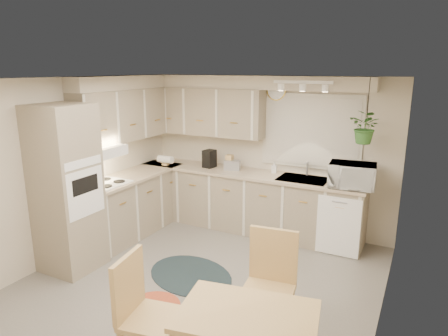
{
  "coord_description": "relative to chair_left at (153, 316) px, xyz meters",
  "views": [
    {
      "loc": [
        2.23,
        -3.69,
        2.52
      ],
      "look_at": [
        0.05,
        0.55,
        1.31
      ],
      "focal_mm": 32.0,
      "sensor_mm": 36.0,
      "label": 1
    }
  ],
  "objects": [
    {
      "name": "knife_block",
      "position": [
        -0.89,
        3.22,
        0.54
      ],
      "size": [
        0.11,
        0.11,
        0.23
      ],
      "primitive_type": "cube",
      "rotation": [
        0.0,
        0.0,
        0.03
      ],
      "color": "tan",
      "rests_on": "counter_back"
    },
    {
      "name": "cooktop",
      "position": [
        -2.05,
        1.67,
        0.43
      ],
      "size": [
        0.52,
        0.58,
        0.02
      ],
      "primitive_type": "cube",
      "color": "white",
      "rests_on": "counter_left"
    },
    {
      "name": "track_light_bar",
      "position": [
        0.33,
        2.92,
        1.82
      ],
      "size": [
        0.8,
        0.04,
        0.04
      ],
      "primitive_type": "cube",
      "color": "white",
      "rests_on": "ceiling"
    },
    {
      "name": "microwave",
      "position": [
        1.02,
        3.07,
        0.63
      ],
      "size": [
        0.63,
        0.39,
        0.41
      ],
      "primitive_type": "imported",
      "rotation": [
        0.0,
        0.0,
        0.11
      ],
      "color": "white",
      "rests_on": "counter_back"
    },
    {
      "name": "sink",
      "position": [
        0.33,
        3.17,
        0.39
      ],
      "size": [
        0.7,
        0.48,
        0.1
      ],
      "primitive_type": "cube",
      "color": "#9FA1A7",
      "rests_on": "counter_back"
    },
    {
      "name": "soffit_left",
      "position": [
        -2.22,
        2.37,
        1.79
      ],
      "size": [
        0.3,
        2.0,
        0.2
      ],
      "primitive_type": "cube",
      "color": "beige",
      "rests_on": "wall_left"
    },
    {
      "name": "oven_stack",
      "position": [
        -2.05,
        0.99,
        0.54
      ],
      "size": [
        0.65,
        0.65,
        2.1
      ],
      "primitive_type": "cube",
      "color": "tan",
      "rests_on": "floor"
    },
    {
      "name": "soffit_back",
      "position": [
        -0.57,
        3.32,
        1.79
      ],
      "size": [
        3.6,
        0.3,
        0.2
      ],
      "primitive_type": "cube",
      "color": "beige",
      "rests_on": "wall_back"
    },
    {
      "name": "soap_bottle",
      "position": [
        -0.17,
        3.32,
        0.47
      ],
      "size": [
        0.11,
        0.18,
        0.08
      ],
      "primitive_type": "imported",
      "rotation": [
        0.0,
        0.0,
        0.21
      ],
      "color": "white",
      "rests_on": "counter_back"
    },
    {
      "name": "toaster",
      "position": [
        -0.83,
        3.19,
        0.5
      ],
      "size": [
        0.28,
        0.2,
        0.15
      ],
      "primitive_type": "cube",
      "rotation": [
        0.0,
        0.0,
        0.25
      ],
      "color": "#9FA1A7",
      "rests_on": "counter_back"
    },
    {
      "name": "range_hood",
      "position": [
        -2.07,
        1.67,
        0.89
      ],
      "size": [
        0.4,
        0.6,
        0.14
      ],
      "primitive_type": "cube",
      "color": "white",
      "rests_on": "upper_cab_left"
    },
    {
      "name": "coffee_maker",
      "position": [
        -1.23,
        3.17,
        0.57
      ],
      "size": [
        0.18,
        0.21,
        0.28
      ],
      "primitive_type": "cube",
      "rotation": [
        0.0,
        0.0,
        -0.12
      ],
      "color": "black",
      "rests_on": "counter_back"
    },
    {
      "name": "wall_right",
      "position": [
        1.63,
        1.37,
        0.69
      ],
      "size": [
        0.04,
        4.2,
        2.4
      ],
      "primitive_type": "cube",
      "color": "beige",
      "rests_on": "floor"
    },
    {
      "name": "wall_oven_face",
      "position": [
        -1.73,
        0.99,
        0.54
      ],
      "size": [
        0.02,
        0.56,
        0.58
      ],
      "primitive_type": "cube",
      "color": "white",
      "rests_on": "oven_stack"
    },
    {
      "name": "chair_back",
      "position": [
        0.71,
        0.79,
        0.01
      ],
      "size": [
        0.54,
        0.54,
        1.04
      ],
      "primitive_type": "cube",
      "rotation": [
        0.0,
        0.0,
        3.26
      ],
      "color": "tan",
      "rests_on": "floor"
    },
    {
      "name": "upper_cab_left",
      "position": [
        -2.2,
        2.37,
        1.31
      ],
      "size": [
        0.35,
        2.0,
        0.75
      ],
      "primitive_type": "cube",
      "color": "tan",
      "rests_on": "wall_left"
    },
    {
      "name": "base_cab_back",
      "position": [
        -0.57,
        3.17,
        -0.06
      ],
      "size": [
        3.6,
        0.6,
        0.9
      ],
      "primitive_type": "cube",
      "color": "tan",
      "rests_on": "floor"
    },
    {
      "name": "floor",
      "position": [
        -0.37,
        1.37,
        -0.51
      ],
      "size": [
        4.2,
        4.2,
        0.0
      ],
      "primitive_type": "plane",
      "color": "slate",
      "rests_on": "ground"
    },
    {
      "name": "braided_rug",
      "position": [
        -0.57,
        1.49,
        -0.51
      ],
      "size": [
        1.4,
        1.22,
        0.01
      ],
      "primitive_type": "ellipsoid",
      "rotation": [
        0.0,
        0.0,
        -0.34
      ],
      "color": "black",
      "rests_on": "floor"
    },
    {
      "name": "dishwasher_front",
      "position": [
        0.93,
        2.86,
        -0.09
      ],
      "size": [
        0.58,
        0.02,
        0.83
      ],
      "primitive_type": "cube",
      "color": "white",
      "rests_on": "base_cab_back"
    },
    {
      "name": "wall_back",
      "position": [
        -0.37,
        3.47,
        0.69
      ],
      "size": [
        4.0,
        0.04,
        2.4
      ],
      "primitive_type": "cube",
      "color": "beige",
      "rests_on": "floor"
    },
    {
      "name": "window_blinds",
      "position": [
        0.33,
        3.44,
        1.09
      ],
      "size": [
        1.4,
        0.02,
        1.0
      ],
      "primitive_type": "cube",
      "color": "silver",
      "rests_on": "wall_back"
    },
    {
      "name": "counter_back",
      "position": [
        -0.57,
        3.16,
        0.41
      ],
      "size": [
        3.64,
        0.64,
        0.04
      ],
      "primitive_type": "cube",
      "color": "tan",
      "rests_on": "base_cab_back"
    },
    {
      "name": "hanging_plant",
      "position": [
        1.15,
        3.07,
        1.21
      ],
      "size": [
        0.53,
        0.56,
        0.34
      ],
      "primitive_type": "imported",
      "rotation": [
        0.0,
        0.0,
        -0.39
      ],
      "color": "#316327",
      "rests_on": "ceiling"
    },
    {
      "name": "wall_front",
      "position": [
        -0.37,
        -0.73,
        0.69
      ],
      "size": [
        4.0,
        0.04,
        2.4
      ],
      "primitive_type": "cube",
      "color": "beige",
      "rests_on": "floor"
    },
    {
      "name": "wall_clock",
      "position": [
        -0.22,
        3.44,
        1.67
      ],
      "size": [
        0.3,
        0.03,
        0.3
      ],
      "primitive_type": "cylinder",
      "rotation": [
        1.57,
        0.0,
        0.0
      ],
      "color": "gold",
      "rests_on": "wall_back"
    },
    {
      "name": "upper_cab_back",
      "position": [
        -1.37,
        3.29,
        1.31
      ],
      "size": [
        2.0,
        0.35,
        0.75
      ],
      "primitive_type": "cube",
      "color": "tan",
      "rests_on": "wall_back"
    },
    {
      "name": "base_cab_left",
      "position": [
        -2.07,
        2.24,
        -0.06
      ],
      "size": [
        0.6,
        1.85,
        0.9
      ],
      "primitive_type": "cube",
      "color": "tan",
      "rests_on": "floor"
    },
    {
      "name": "ceiling",
      "position": [
        -0.37,
        1.37,
        1.89
      ],
      "size": [
        4.2,
        4.2,
        0.0
      ],
      "primitive_type": "plane",
      "color": "white",
      "rests_on": "wall_back"
    },
    {
      "name": "wall_left",
      "position": [
        -2.37,
        1.37,
        0.69
      ],
      "size": [
        0.04,
        4.2,
        2.4
      ],
      "primitive_type": "cube",
      "color": "beige",
      "rests_on": "floor"
    },
    {
      "name": "window_frame",
      "position": [
        0.33,
        3.45,
        1.09
      ],
      "size": [
        1.5,
        0.02,
        1.1
      ],
      "primitive_type": "cube",
      "color": "beige",
      "rests_on": "wall_back"
    },
    {
      "name": "counter_left",
      "position": [
        -2.06,
        2.24,
        0.41
      ],
      "size": [
        0.64,
        1.89,
        0.04
      ],
      "primitive_type": "cube",
      "color": "tan",
      "rests_on": "base_cab_left"
    },
    {
      "name": "pet_bed",
      "position": [
        -0.46,
        0.58,
        -0.45
      ],
      "size": [
        0.63,
        0.63,
        0.13
      ],
      "primitive_type": "cylinder",
      "rotation": [
        0.0,
        0.0,
        0.12
      ],
      "color": "#AF4423",
      "rests_on": "floor"
    },
    {
      "name": "chair_left",
      "position": [
        0.0,
        0.0,
        0.0
      ],
      "size": [
        0.56,
        0.56,
        1.03
      ],
      "primitive_type": "cube",
      "rotation": [
        0.0,
        0.0,
        -1.4
      ],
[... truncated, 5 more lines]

